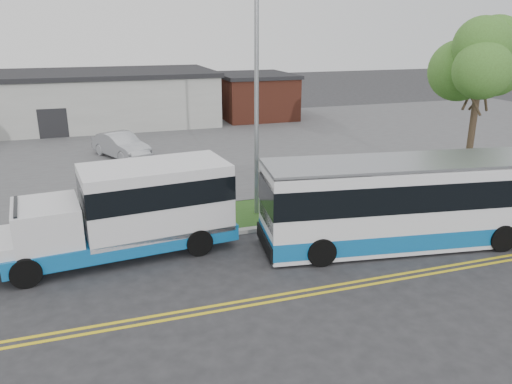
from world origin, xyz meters
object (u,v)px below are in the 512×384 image
object	(u,v)px
shuttle_bus	(134,207)
transit_bus	(419,202)
pedestrian	(95,206)
tree_east	(482,61)
parked_car_a	(121,145)
streetlight_near	(257,92)

from	to	relation	value
shuttle_bus	transit_bus	distance (m)	10.25
pedestrian	shuttle_bus	bearing A→B (deg)	97.10
tree_east	shuttle_bus	world-z (taller)	tree_east
transit_bus	parked_car_a	xyz separation A→B (m)	(-9.51, 16.37, -0.75)
streetlight_near	parked_car_a	size ratio (longest dim) A/B	2.07
streetlight_near	parked_car_a	xyz separation A→B (m)	(-4.80, 11.84, -4.38)
shuttle_bus	pedestrian	xyz separation A→B (m)	(-1.31, 2.73, -0.73)
streetlight_near	transit_bus	distance (m)	7.47
streetlight_near	parked_car_a	bearing A→B (deg)	112.06
streetlight_near	transit_bus	bearing A→B (deg)	-43.85
streetlight_near	transit_bus	size ratio (longest dim) A/B	0.81
transit_bus	pedestrian	xyz separation A→B (m)	(-11.25, 5.21, -0.67)
parked_car_a	shuttle_bus	bearing A→B (deg)	-117.80
tree_east	pedestrian	bearing A→B (deg)	178.65
pedestrian	streetlight_near	bearing A→B (deg)	155.53
streetlight_near	shuttle_bus	size ratio (longest dim) A/B	1.13
tree_east	pedestrian	size ratio (longest dim) A/B	4.96
tree_east	transit_bus	world-z (taller)	tree_east
tree_east	shuttle_bus	size ratio (longest dim) A/B	0.99
streetlight_near	parked_car_a	distance (m)	13.50
shuttle_bus	transit_bus	bearing A→B (deg)	-20.03
shuttle_bus	pedestrian	distance (m)	3.11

